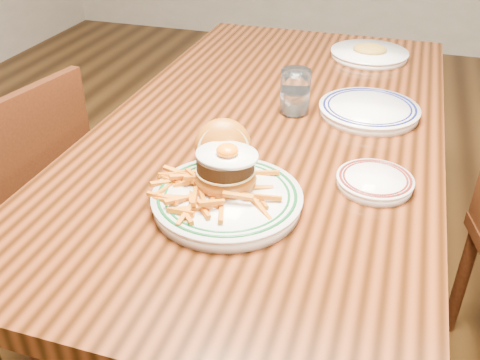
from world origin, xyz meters
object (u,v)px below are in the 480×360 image
(table, at_px, (272,151))
(main_plate, at_px, (226,185))
(side_plate, at_px, (375,181))
(chair_left, at_px, (23,206))

(table, relative_size, main_plate, 5.04)
(main_plate, relative_size, side_plate, 1.98)
(table, bearing_deg, side_plate, -40.50)
(table, xyz_separation_m, side_plate, (0.28, -0.24, 0.10))
(chair_left, xyz_separation_m, main_plate, (0.71, -0.21, 0.34))
(chair_left, height_order, side_plate, chair_left)
(chair_left, relative_size, side_plate, 5.23)
(main_plate, height_order, side_plate, main_plate)
(side_plate, bearing_deg, table, 119.95)
(chair_left, distance_m, main_plate, 0.82)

